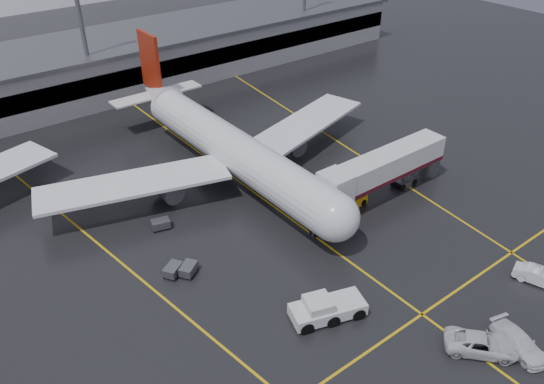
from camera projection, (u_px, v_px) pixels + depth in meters
ground at (275, 208)px, 64.00m from camera, size 220.00×220.00×0.00m
apron_line_centre at (275, 207)px, 64.00m from camera, size 0.25×90.00×0.02m
apron_line_stop at (422, 314)px, 49.32m from camera, size 60.00×0.25×0.02m
apron_line_left at (80, 229)px, 60.39m from camera, size 9.99×69.35×0.02m
apron_line_right at (329, 136)px, 79.92m from camera, size 7.57×69.64×0.02m
terminal at (106, 64)px, 93.64m from camera, size 122.00×19.00×8.60m
light_mast_mid at (80, 17)px, 81.64m from camera, size 3.00×1.20×25.45m
main_airliner at (228, 146)px, 68.20m from camera, size 48.80×45.60×14.10m
jet_bridge at (385, 169)px, 63.98m from camera, size 19.90×3.40×6.05m
pushback_tractor at (326, 309)px, 48.57m from camera, size 7.34×4.75×2.44m
belt_loader at (352, 201)px, 64.02m from camera, size 3.91×1.90×2.45m
service_van_a at (482, 344)px, 45.32m from camera, size 6.16×6.41×1.69m
service_van_b at (519, 342)px, 45.52m from camera, size 3.45×5.79×1.57m
service_van_c at (539, 276)px, 52.52m from camera, size 3.19×5.11×1.59m
baggage_cart_a at (188, 269)px, 53.73m from camera, size 2.38×2.21×1.12m
baggage_cart_b at (173, 270)px, 53.62m from camera, size 2.38×2.16×1.12m
baggage_cart_c at (161, 224)px, 60.17m from camera, size 2.28×1.79×1.12m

